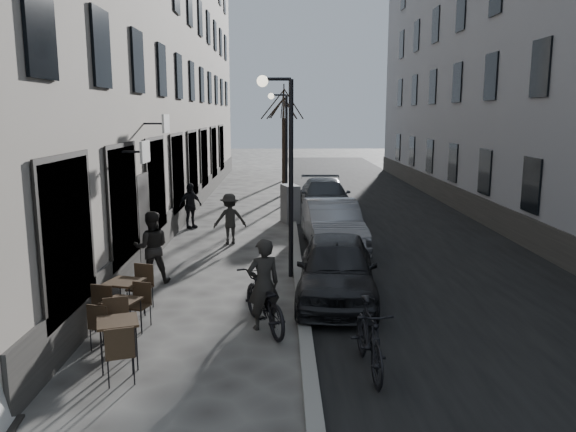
{
  "coord_description": "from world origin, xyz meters",
  "views": [
    {
      "loc": [
        -0.25,
        -8.06,
        4.17
      ],
      "look_at": [
        -0.09,
        4.89,
        1.8
      ],
      "focal_mm": 35.0,
      "sensor_mm": 36.0,
      "label": 1
    }
  ],
  "objects_px": {
    "tree_near": "(284,104)",
    "streetlamp_far": "(283,136)",
    "bicycle": "(264,301)",
    "car_mid": "(332,225)",
    "bistro_set_c": "(125,296)",
    "bistro_set_a": "(118,338)",
    "pedestrian_near": "(152,247)",
    "streetlamp_near": "(284,155)",
    "utility_cabinet": "(290,204)",
    "bistro_set_b": "(122,315)",
    "moped": "(369,337)",
    "car_near": "(337,268)",
    "pedestrian_mid": "(230,219)",
    "pedestrian_far": "(190,206)",
    "car_far": "(325,197)",
    "tree_far": "(283,105)"
  },
  "relations": [
    {
      "from": "bistro_set_a",
      "to": "bistro_set_b",
      "type": "xyz_separation_m",
      "value": [
        -0.28,
        1.21,
        -0.04
      ]
    },
    {
      "from": "bicycle",
      "to": "car_mid",
      "type": "bearing_deg",
      "value": -127.55
    },
    {
      "from": "utility_cabinet",
      "to": "pedestrian_far",
      "type": "xyz_separation_m",
      "value": [
        -3.7,
        -1.08,
        0.1
      ]
    },
    {
      "from": "bistro_set_b",
      "to": "bistro_set_a",
      "type": "bearing_deg",
      "value": -58.73
    },
    {
      "from": "car_far",
      "to": "moped",
      "type": "relative_size",
      "value": 2.55
    },
    {
      "from": "utility_cabinet",
      "to": "pedestrian_near",
      "type": "xyz_separation_m",
      "value": [
        -3.57,
        -7.85,
        0.17
      ]
    },
    {
      "from": "streetlamp_far",
      "to": "bicycle",
      "type": "relative_size",
      "value": 2.42
    },
    {
      "from": "bistro_set_b",
      "to": "car_far",
      "type": "distance_m",
      "value": 14.03
    },
    {
      "from": "bistro_set_b",
      "to": "moped",
      "type": "relative_size",
      "value": 0.78
    },
    {
      "from": "bistro_set_b",
      "to": "moped",
      "type": "xyz_separation_m",
      "value": [
        4.42,
        -1.47,
        0.14
      ]
    },
    {
      "from": "utility_cabinet",
      "to": "bistro_set_c",
      "type": "bearing_deg",
      "value": -124.13
    },
    {
      "from": "bistro_set_c",
      "to": "car_mid",
      "type": "relative_size",
      "value": 0.37
    },
    {
      "from": "streetlamp_far",
      "to": "car_mid",
      "type": "relative_size",
      "value": 1.12
    },
    {
      "from": "streetlamp_near",
      "to": "utility_cabinet",
      "type": "distance_m",
      "value": 7.77
    },
    {
      "from": "utility_cabinet",
      "to": "pedestrian_mid",
      "type": "xyz_separation_m",
      "value": [
        -2.01,
        -3.61,
        0.09
      ]
    },
    {
      "from": "streetlamp_far",
      "to": "bicycle",
      "type": "xyz_separation_m",
      "value": [
        -0.42,
        -15.57,
        -2.61
      ]
    },
    {
      "from": "car_far",
      "to": "tree_near",
      "type": "bearing_deg",
      "value": 105.29
    },
    {
      "from": "pedestrian_near",
      "to": "pedestrian_far",
      "type": "distance_m",
      "value": 6.78
    },
    {
      "from": "streetlamp_near",
      "to": "car_near",
      "type": "bearing_deg",
      "value": -57.55
    },
    {
      "from": "streetlamp_near",
      "to": "utility_cabinet",
      "type": "relative_size",
      "value": 3.48
    },
    {
      "from": "pedestrian_mid",
      "to": "car_far",
      "type": "xyz_separation_m",
      "value": [
        3.48,
        5.4,
        -0.09
      ]
    },
    {
      "from": "streetlamp_near",
      "to": "pedestrian_mid",
      "type": "bearing_deg",
      "value": 114.77
    },
    {
      "from": "bistro_set_a",
      "to": "utility_cabinet",
      "type": "relative_size",
      "value": 1.14
    },
    {
      "from": "bistro_set_a",
      "to": "moped",
      "type": "bearing_deg",
      "value": -21.79
    },
    {
      "from": "pedestrian_far",
      "to": "car_near",
      "type": "height_order",
      "value": "pedestrian_far"
    },
    {
      "from": "car_near",
      "to": "car_mid",
      "type": "xyz_separation_m",
      "value": [
        0.35,
        4.93,
        0.01
      ]
    },
    {
      "from": "car_near",
      "to": "bistro_set_b",
      "type": "bearing_deg",
      "value": -147.61
    },
    {
      "from": "bistro_set_c",
      "to": "car_near",
      "type": "xyz_separation_m",
      "value": [
        4.45,
        1.19,
        0.24
      ]
    },
    {
      "from": "bistro_set_a",
      "to": "pedestrian_near",
      "type": "xyz_separation_m",
      "value": [
        -0.5,
        4.74,
        0.42
      ]
    },
    {
      "from": "bistro_set_c",
      "to": "bistro_set_b",
      "type": "bearing_deg",
      "value": -62.02
    },
    {
      "from": "bicycle",
      "to": "bistro_set_c",
      "type": "bearing_deg",
      "value": -31.84
    },
    {
      "from": "bistro_set_a",
      "to": "car_mid",
      "type": "relative_size",
      "value": 0.37
    },
    {
      "from": "streetlamp_far",
      "to": "pedestrian_mid",
      "type": "relative_size",
      "value": 3.09
    },
    {
      "from": "streetlamp_near",
      "to": "tree_far",
      "type": "relative_size",
      "value": 0.89
    },
    {
      "from": "streetlamp_near",
      "to": "pedestrian_mid",
      "type": "xyz_separation_m",
      "value": [
        -1.74,
        3.76,
        -2.34
      ]
    },
    {
      "from": "tree_far",
      "to": "bistro_set_a",
      "type": "height_order",
      "value": "tree_far"
    },
    {
      "from": "bistro_set_c",
      "to": "pedestrian_mid",
      "type": "xyz_separation_m",
      "value": [
        1.55,
        6.8,
        0.33
      ]
    },
    {
      "from": "car_mid",
      "to": "utility_cabinet",
      "type": "bearing_deg",
      "value": 103.11
    },
    {
      "from": "streetlamp_near",
      "to": "moped",
      "type": "bearing_deg",
      "value": -76.18
    },
    {
      "from": "pedestrian_near",
      "to": "car_far",
      "type": "distance_m",
      "value": 10.88
    },
    {
      "from": "tree_far",
      "to": "pedestrian_near",
      "type": "bearing_deg",
      "value": -98.92
    },
    {
      "from": "bicycle",
      "to": "pedestrian_near",
      "type": "height_order",
      "value": "pedestrian_near"
    },
    {
      "from": "streetlamp_near",
      "to": "car_mid",
      "type": "bearing_deg",
      "value": 63.72
    },
    {
      "from": "bicycle",
      "to": "moped",
      "type": "bearing_deg",
      "value": 111.59
    },
    {
      "from": "streetlamp_far",
      "to": "streetlamp_near",
      "type": "bearing_deg",
      "value": -90.0
    },
    {
      "from": "streetlamp_near",
      "to": "moped",
      "type": "relative_size",
      "value": 2.59
    },
    {
      "from": "tree_near",
      "to": "bistro_set_c",
      "type": "height_order",
      "value": "tree_near"
    },
    {
      "from": "tree_near",
      "to": "streetlamp_far",
      "type": "bearing_deg",
      "value": -91.38
    },
    {
      "from": "bicycle",
      "to": "pedestrian_near",
      "type": "xyz_separation_m",
      "value": [
        -2.87,
        3.09,
        0.35
      ]
    },
    {
      "from": "bicycle",
      "to": "pedestrian_mid",
      "type": "height_order",
      "value": "pedestrian_mid"
    }
  ]
}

